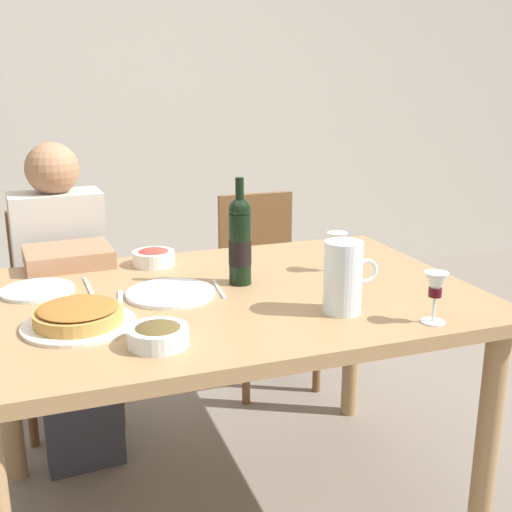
{
  "coord_description": "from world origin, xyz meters",
  "views": [
    {
      "loc": [
        -0.52,
        -1.73,
        1.38
      ],
      "look_at": [
        0.09,
        -0.02,
        0.87
      ],
      "focal_mm": 44.05,
      "sensor_mm": 36.0,
      "label": 1
    }
  ],
  "objects_px": {
    "diner_left": "(66,290)",
    "chair_right": "(263,276)",
    "wine_glass_right_diner": "(337,244)",
    "wine_glass_left_diner": "(435,288)",
    "dinner_plate_left_setting": "(171,293)",
    "chair_left": "(61,300)",
    "wine_bottle": "(240,241)",
    "water_pitcher": "(343,281)",
    "dinner_plate_right_setting": "(37,290)",
    "baked_tart": "(79,316)",
    "salad_bowl": "(153,257)",
    "olive_bowl": "(158,334)",
    "dining_table": "(227,321)"
  },
  "relations": [
    {
      "from": "baked_tart",
      "to": "diner_left",
      "type": "height_order",
      "value": "diner_left"
    },
    {
      "from": "dining_table",
      "to": "wine_glass_left_diner",
      "type": "relative_size",
      "value": 10.76
    },
    {
      "from": "dinner_plate_left_setting",
      "to": "chair_right",
      "type": "xyz_separation_m",
      "value": [
        0.61,
        0.86,
        -0.27
      ]
    },
    {
      "from": "salad_bowl",
      "to": "olive_bowl",
      "type": "relative_size",
      "value": 0.97
    },
    {
      "from": "dinner_plate_left_setting",
      "to": "dinner_plate_right_setting",
      "type": "distance_m",
      "value": 0.41
    },
    {
      "from": "water_pitcher",
      "to": "wine_glass_left_diner",
      "type": "distance_m",
      "value": 0.24
    },
    {
      "from": "dining_table",
      "to": "dinner_plate_right_setting",
      "type": "relative_size",
      "value": 6.9
    },
    {
      "from": "water_pitcher",
      "to": "dinner_plate_right_setting",
      "type": "xyz_separation_m",
      "value": [
        -0.79,
        0.46,
        -0.08
      ]
    },
    {
      "from": "wine_bottle",
      "to": "diner_left",
      "type": "xyz_separation_m",
      "value": [
        -0.51,
        0.56,
        -0.28
      ]
    },
    {
      "from": "wine_glass_left_diner",
      "to": "chair_left",
      "type": "relative_size",
      "value": 0.16
    },
    {
      "from": "wine_glass_right_diner",
      "to": "dinner_plate_left_setting",
      "type": "height_order",
      "value": "wine_glass_right_diner"
    },
    {
      "from": "salad_bowl",
      "to": "dinner_plate_right_setting",
      "type": "distance_m",
      "value": 0.42
    },
    {
      "from": "wine_glass_right_diner",
      "to": "diner_left",
      "type": "distance_m",
      "value": 1.04
    },
    {
      "from": "baked_tart",
      "to": "wine_glass_right_diner",
      "type": "bearing_deg",
      "value": 13.99
    },
    {
      "from": "dining_table",
      "to": "olive_bowl",
      "type": "relative_size",
      "value": 10.07
    },
    {
      "from": "baked_tart",
      "to": "dinner_plate_right_setting",
      "type": "relative_size",
      "value": 1.36
    },
    {
      "from": "wine_glass_right_diner",
      "to": "diner_left",
      "type": "xyz_separation_m",
      "value": [
        -0.86,
        0.55,
        -0.24
      ]
    },
    {
      "from": "baked_tart",
      "to": "wine_glass_left_diner",
      "type": "relative_size",
      "value": 2.12
    },
    {
      "from": "wine_bottle",
      "to": "olive_bowl",
      "type": "relative_size",
      "value": 2.27
    },
    {
      "from": "dinner_plate_right_setting",
      "to": "dining_table",
      "type": "bearing_deg",
      "value": -20.11
    },
    {
      "from": "wine_bottle",
      "to": "diner_left",
      "type": "bearing_deg",
      "value": 132.12
    },
    {
      "from": "wine_glass_right_diner",
      "to": "dinner_plate_left_setting",
      "type": "bearing_deg",
      "value": -174.79
    },
    {
      "from": "dinner_plate_left_setting",
      "to": "diner_left",
      "type": "height_order",
      "value": "diner_left"
    },
    {
      "from": "water_pitcher",
      "to": "chair_right",
      "type": "height_order",
      "value": "water_pitcher"
    },
    {
      "from": "salad_bowl",
      "to": "olive_bowl",
      "type": "distance_m",
      "value": 0.7
    },
    {
      "from": "wine_bottle",
      "to": "dinner_plate_right_setting",
      "type": "relative_size",
      "value": 1.55
    },
    {
      "from": "dining_table",
      "to": "chair_left",
      "type": "height_order",
      "value": "chair_left"
    },
    {
      "from": "wine_glass_left_diner",
      "to": "dinner_plate_left_setting",
      "type": "bearing_deg",
      "value": 143.44
    },
    {
      "from": "baked_tart",
      "to": "salad_bowl",
      "type": "xyz_separation_m",
      "value": [
        0.29,
        0.49,
        0.0
      ]
    },
    {
      "from": "wine_bottle",
      "to": "salad_bowl",
      "type": "height_order",
      "value": "wine_bottle"
    },
    {
      "from": "water_pitcher",
      "to": "dinner_plate_right_setting",
      "type": "relative_size",
      "value": 0.93
    },
    {
      "from": "water_pitcher",
      "to": "dinner_plate_right_setting",
      "type": "bearing_deg",
      "value": 149.87
    },
    {
      "from": "diner_left",
      "to": "chair_right",
      "type": "xyz_separation_m",
      "value": [
        0.89,
        0.26,
        -0.12
      ]
    },
    {
      "from": "wine_bottle",
      "to": "dining_table",
      "type": "bearing_deg",
      "value": -133.31
    },
    {
      "from": "dinner_plate_left_setting",
      "to": "chair_left",
      "type": "height_order",
      "value": "chair_left"
    },
    {
      "from": "chair_left",
      "to": "baked_tart",
      "type": "bearing_deg",
      "value": 86.81
    },
    {
      "from": "dining_table",
      "to": "chair_left",
      "type": "relative_size",
      "value": 1.72
    },
    {
      "from": "wine_glass_right_diner",
      "to": "dinner_plate_right_setting",
      "type": "relative_size",
      "value": 0.61
    },
    {
      "from": "dining_table",
      "to": "dinner_plate_left_setting",
      "type": "xyz_separation_m",
      "value": [
        -0.16,
        0.04,
        0.1
      ]
    },
    {
      "from": "wine_bottle",
      "to": "wine_glass_left_diner",
      "type": "distance_m",
      "value": 0.62
    },
    {
      "from": "wine_bottle",
      "to": "water_pitcher",
      "type": "height_order",
      "value": "wine_bottle"
    },
    {
      "from": "wine_glass_right_diner",
      "to": "chair_left",
      "type": "distance_m",
      "value": 1.22
    },
    {
      "from": "dinner_plate_left_setting",
      "to": "dinner_plate_right_setting",
      "type": "relative_size",
      "value": 1.23
    },
    {
      "from": "baked_tart",
      "to": "chair_right",
      "type": "xyz_separation_m",
      "value": [
        0.89,
        1.02,
        -0.29
      ]
    },
    {
      "from": "baked_tart",
      "to": "chair_right",
      "type": "bearing_deg",
      "value": 48.82
    },
    {
      "from": "baked_tart",
      "to": "dinner_plate_left_setting",
      "type": "relative_size",
      "value": 1.11
    },
    {
      "from": "dinner_plate_right_setting",
      "to": "diner_left",
      "type": "bearing_deg",
      "value": 77.43
    },
    {
      "from": "wine_glass_left_diner",
      "to": "baked_tart",
      "type": "bearing_deg",
      "value": 161.84
    },
    {
      "from": "diner_left",
      "to": "chair_right",
      "type": "bearing_deg",
      "value": -167.71
    },
    {
      "from": "baked_tart",
      "to": "dinner_plate_right_setting",
      "type": "distance_m",
      "value": 0.34
    }
  ]
}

